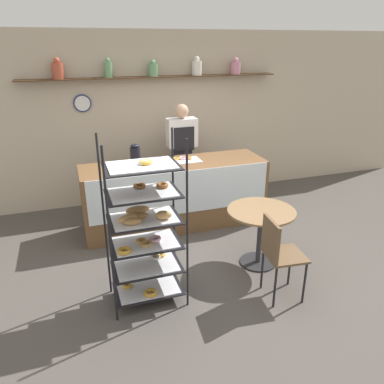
# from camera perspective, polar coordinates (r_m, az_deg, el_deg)

# --- Properties ---
(ground_plane) EXTENTS (14.00, 14.00, 0.00)m
(ground_plane) POSITION_cam_1_polar(r_m,az_deg,el_deg) (4.61, 1.67, -11.13)
(ground_plane) COLOR #4C4742
(back_wall) EXTENTS (10.00, 0.30, 2.70)m
(back_wall) POSITION_cam_1_polar(r_m,az_deg,el_deg) (6.23, -5.80, 11.20)
(back_wall) COLOR beige
(back_wall) RESTS_ON ground_plane
(display_counter) EXTENTS (2.59, 0.75, 0.94)m
(display_counter) POSITION_cam_1_polar(r_m,az_deg,el_deg) (5.39, -2.60, -0.36)
(display_counter) COLOR brown
(display_counter) RESTS_ON ground_plane
(pastry_rack) EXTENTS (0.74, 0.49, 1.74)m
(pastry_rack) POSITION_cam_1_polar(r_m,az_deg,el_deg) (3.69, -7.26, -5.63)
(pastry_rack) COLOR black
(pastry_rack) RESTS_ON ground_plane
(person_worker) EXTENTS (0.45, 0.23, 1.66)m
(person_worker) POSITION_cam_1_polar(r_m,az_deg,el_deg) (5.86, -1.52, 5.92)
(person_worker) COLOR #282833
(person_worker) RESTS_ON ground_plane
(cafe_table) EXTENTS (0.79, 0.79, 0.71)m
(cafe_table) POSITION_cam_1_polar(r_m,az_deg,el_deg) (4.47, 10.40, -4.70)
(cafe_table) COLOR #262628
(cafe_table) RESTS_ON ground_plane
(cafe_chair) EXTENTS (0.42, 0.42, 0.90)m
(cafe_chair) POSITION_cam_1_polar(r_m,az_deg,el_deg) (3.91, 12.96, -8.62)
(cafe_chair) COLOR black
(cafe_chair) RESTS_ON ground_plane
(coffee_carafe) EXTENTS (0.14, 0.14, 0.32)m
(coffee_carafe) POSITION_cam_1_polar(r_m,az_deg,el_deg) (5.10, -8.63, 5.51)
(coffee_carafe) COLOR black
(coffee_carafe) RESTS_ON display_counter
(donut_tray_counter) EXTENTS (0.51, 0.30, 0.05)m
(donut_tray_counter) POSITION_cam_1_polar(r_m,az_deg,el_deg) (5.31, -1.84, 4.87)
(donut_tray_counter) COLOR white
(donut_tray_counter) RESTS_ON display_counter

